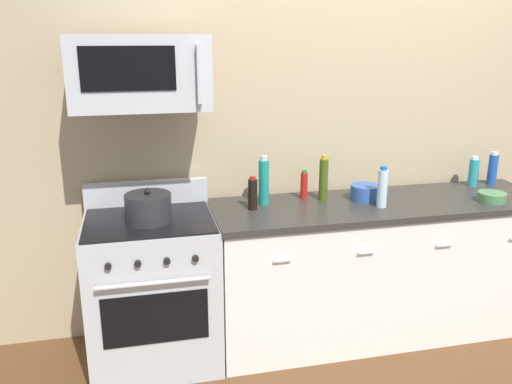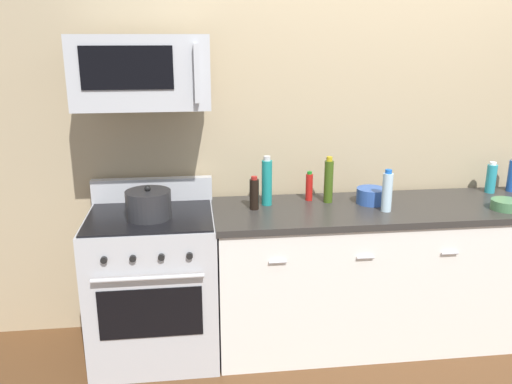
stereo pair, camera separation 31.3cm
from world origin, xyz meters
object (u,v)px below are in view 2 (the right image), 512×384
bottle_hot_sauce_red (309,187)px  bottle_dish_soap (491,178)px  bottle_sparkling_teal (267,182)px  bottle_olive_oil (329,181)px  bowl_blue_mixing (371,195)px  range_oven (154,284)px  microwave (142,71)px  bowl_green_glaze (506,204)px  bottle_soy_sauce_dark (254,194)px  bottle_water_clear (387,192)px  stockpot (149,204)px

bottle_hot_sauce_red → bottle_dish_soap: bottle_dish_soap is taller
bottle_sparkling_teal → bottle_olive_oil: bearing=0.8°
bowl_blue_mixing → range_oven: bearing=-177.2°
microwave → bowl_blue_mixing: microwave is taller
bowl_green_glaze → bottle_soy_sauce_dark: bearing=172.8°
range_oven → bottle_soy_sauce_dark: bearing=3.4°
bottle_water_clear → bowl_green_glaze: size_ratio=1.47×
bottle_water_clear → bottle_olive_oil: bearing=144.4°
bottle_water_clear → bowl_blue_mixing: bottle_water_clear is taller
bottle_hot_sauce_red → bowl_green_glaze: 1.20m
bottle_dish_soap → bowl_green_glaze: (-0.10, -0.36, -0.07)m
bottle_soy_sauce_dark → bowl_blue_mixing: bearing=2.2°
bottle_olive_oil → bowl_blue_mixing: size_ratio=1.59×
bottle_soy_sauce_dark → bottle_dish_soap: (1.63, 0.16, 0.00)m
bottle_hot_sauce_red → bottle_water_clear: size_ratio=0.74×
bottle_olive_oil → stockpot: bearing=-171.0°
bottle_soy_sauce_dark → bottle_water_clear: 0.80m
range_oven → microwave: bearing=89.7°
bottle_hot_sauce_red → bottle_olive_oil: bearing=-25.7°
microwave → bottle_hot_sauce_red: (1.00, 0.13, -0.74)m
bottle_dish_soap → bowl_blue_mixing: size_ratio=1.14×
bottle_hot_sauce_red → bottle_soy_sauce_dark: 0.40m
range_oven → microwave: (0.00, 0.04, 1.28)m
microwave → bottle_olive_oil: (1.11, 0.08, -0.69)m
bottle_hot_sauce_red → bottle_olive_oil: 0.13m
range_oven → bowl_blue_mixing: (1.38, 0.07, 0.50)m
bottle_olive_oil → stockpot: size_ratio=1.13×
bowl_blue_mixing → bottle_hot_sauce_red: bearing=163.8°
bottle_dish_soap → range_oven: bearing=-174.9°
range_oven → bottle_olive_oil: 1.27m
range_oven → bottle_sparkling_teal: size_ratio=3.42×
bowl_blue_mixing → bottle_olive_oil: bearing=168.2°
bottle_soy_sauce_dark → bowl_green_glaze: (1.53, -0.19, -0.07)m
microwave → bowl_green_glaze: (2.15, -0.20, -0.80)m
bottle_sparkling_teal → bottle_olive_oil: bottle_sparkling_teal is taller
bottle_sparkling_teal → stockpot: (-0.72, -0.17, -0.06)m
stockpot → bowl_green_glaze: bearing=-2.7°
range_oven → bowl_blue_mixing: 1.47m
bottle_soy_sauce_dark → stockpot: (-0.63, -0.09, -0.01)m
bottle_sparkling_teal → bowl_green_glaze: (1.44, -0.27, -0.12)m
range_oven → bottle_hot_sauce_red: size_ratio=5.59×
bowl_green_glaze → stockpot: (-2.15, 0.10, 0.05)m
bottle_soy_sauce_dark → bowl_green_glaze: size_ratio=1.17×
bottle_soy_sauce_dark → stockpot: bottle_soy_sauce_dark is taller
bowl_green_glaze → bottle_olive_oil: bearing=165.0°
bottle_hot_sauce_red → bottle_sparkling_teal: size_ratio=0.61×
bottle_hot_sauce_red → bowl_blue_mixing: size_ratio=1.03×
microwave → bottle_soy_sauce_dark: 0.96m
microwave → bowl_green_glaze: microwave is taller
bottle_hot_sauce_red → bowl_blue_mixing: (0.38, -0.11, -0.04)m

